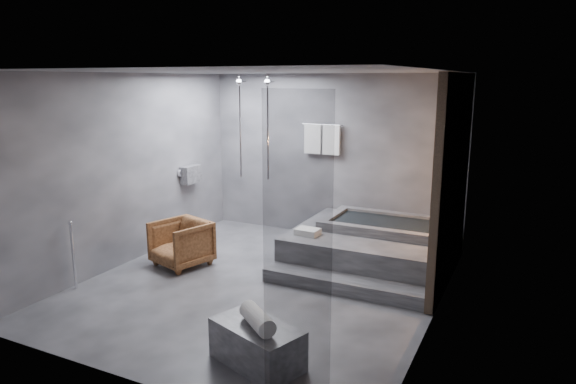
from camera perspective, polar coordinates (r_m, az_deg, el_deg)
The scene contains 7 objects.
room at distance 6.60m, azimuth 1.01°, elevation 3.92°, with size 5.00×5.04×2.82m.
tub_deck at distance 7.82m, azimuth 9.13°, elevation -6.03°, with size 2.20×2.00×0.50m, color #38383B.
tub_step at distance 6.83m, azimuth 6.12°, elevation -10.19°, with size 2.20×0.36×0.18m, color #38383B.
concrete_bench at distance 5.18m, azimuth -3.46°, elevation -16.52°, with size 0.90×0.50×0.41m, color #38383B.
driftwood_chair at distance 7.76m, azimuth -11.77°, elevation -5.60°, with size 0.72×0.75×0.68m, color #442411.
rolled_towel at distance 5.00m, azimuth -3.42°, elevation -13.88°, with size 0.18×0.18×0.50m, color white.
deck_towel at distance 7.46m, azimuth 2.19°, elevation -4.42°, with size 0.33×0.24×0.09m, color white.
Camera 1 is at (3.15, -5.67, 2.72)m, focal length 32.00 mm.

